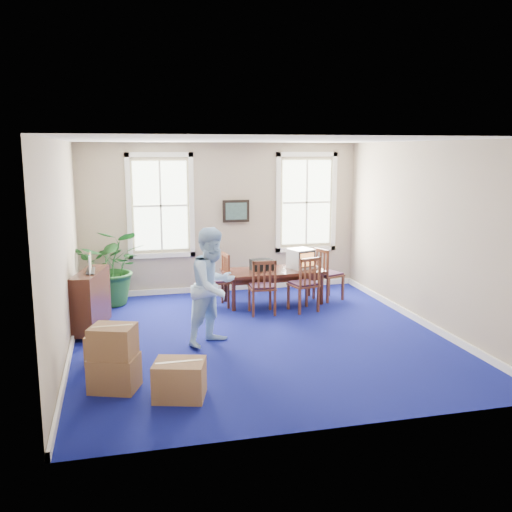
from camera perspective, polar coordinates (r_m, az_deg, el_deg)
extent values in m
plane|color=navy|center=(9.54, 0.28, -8.08)|extent=(6.50, 6.50, 0.00)
plane|color=white|center=(9.03, 0.30, 11.52)|extent=(6.50, 6.50, 0.00)
plane|color=tan|center=(12.30, -3.42, 3.80)|extent=(6.50, 0.00, 6.50)
plane|color=tan|center=(6.11, 7.78, -3.29)|extent=(6.50, 0.00, 6.50)
plane|color=tan|center=(8.91, -18.76, 0.64)|extent=(0.00, 6.50, 6.50)
plane|color=tan|center=(10.29, 16.72, 2.03)|extent=(0.00, 6.50, 6.50)
cube|color=white|center=(12.54, -3.32, -3.22)|extent=(6.00, 0.04, 0.12)
cube|color=white|center=(9.29, -18.00, -8.75)|extent=(0.04, 6.50, 0.12)
cube|color=white|center=(10.61, 16.13, -6.22)|extent=(0.04, 6.50, 0.12)
cube|color=white|center=(11.66, 5.83, -1.07)|extent=(0.17, 0.20, 0.05)
cube|color=black|center=(11.37, 0.57, -0.88)|extent=(0.46, 0.33, 0.22)
imported|color=#ACD6FF|center=(9.00, -4.30, -3.04)|extent=(1.16, 1.12, 1.87)
cube|color=#3E1C13|center=(10.09, -16.16, -4.57)|extent=(0.64, 1.29, 0.97)
imported|color=#1D5120|center=(11.65, -14.16, -1.04)|extent=(1.61, 1.47, 1.53)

